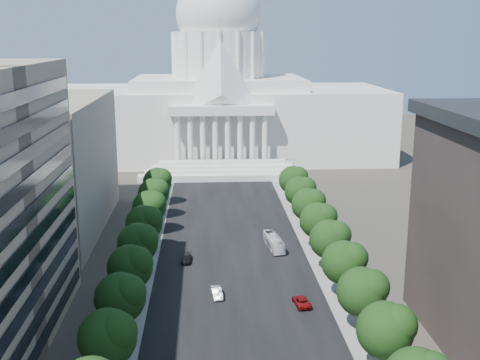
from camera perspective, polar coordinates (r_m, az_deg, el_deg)
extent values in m
cube|color=black|center=(132.19, -0.92, -5.76)|extent=(30.00, 260.00, 0.01)
cube|color=gray|center=(132.81, -9.18, -5.84)|extent=(8.00, 260.00, 0.02)
cube|color=gray|center=(134.28, 7.25, -5.56)|extent=(8.00, 260.00, 0.02)
cube|color=white|center=(221.91, -1.98, 5.46)|extent=(120.00, 50.00, 25.00)
cube|color=white|center=(220.34, -2.01, 9.19)|extent=(60.00, 40.00, 4.00)
cube|color=white|center=(194.11, -1.80, 6.68)|extent=(34.00, 8.00, 3.00)
cylinder|color=white|center=(219.81, -2.04, 11.79)|extent=(32.00, 32.00, 16.00)
ellipsoid|color=white|center=(219.83, -2.07, 15.44)|extent=(30.00, 30.00, 27.60)
cube|color=gray|center=(144.18, -20.55, 1.19)|extent=(38.00, 52.00, 30.00)
sphere|color=black|center=(81.02, -12.46, -14.39)|extent=(7.60, 7.60, 7.60)
sphere|color=black|center=(79.63, -11.62, -13.94)|extent=(5.32, 5.32, 5.32)
cylinder|color=#33261C|center=(93.70, -11.16, -13.52)|extent=(0.56, 0.56, 2.94)
sphere|color=black|center=(91.67, -11.30, -10.90)|extent=(7.60, 7.60, 7.60)
sphere|color=black|center=(90.35, -10.55, -10.45)|extent=(5.32, 5.32, 5.32)
cylinder|color=#33261C|center=(104.43, -10.29, -10.53)|extent=(0.56, 0.56, 2.94)
sphere|color=black|center=(102.62, -10.40, -8.14)|extent=(7.60, 7.60, 7.60)
sphere|color=black|center=(101.35, -9.72, -7.70)|extent=(5.32, 5.32, 5.32)
cylinder|color=#33261C|center=(115.42, -9.59, -8.11)|extent=(0.56, 0.56, 2.94)
sphere|color=black|center=(113.79, -9.68, -5.91)|extent=(7.60, 7.60, 7.60)
sphere|color=black|center=(112.56, -9.07, -5.49)|extent=(5.32, 5.32, 5.32)
cylinder|color=#33261C|center=(126.59, -9.02, -6.11)|extent=(0.56, 0.56, 2.94)
sphere|color=black|center=(125.10, -9.10, -4.08)|extent=(7.60, 7.60, 7.60)
sphere|color=black|center=(123.91, -8.54, -3.68)|extent=(5.32, 5.32, 5.32)
cylinder|color=#33261C|center=(137.90, -8.55, -4.44)|extent=(0.56, 0.56, 2.94)
sphere|color=black|center=(136.54, -8.61, -2.56)|extent=(7.60, 7.60, 7.60)
sphere|color=black|center=(135.38, -8.10, -2.18)|extent=(5.32, 5.32, 5.32)
cylinder|color=#33261C|center=(149.32, -8.15, -3.02)|extent=(0.56, 0.56, 2.94)
sphere|color=black|center=(148.06, -8.21, -1.28)|extent=(7.60, 7.60, 7.60)
sphere|color=black|center=(146.93, -7.73, -0.92)|extent=(5.32, 5.32, 5.32)
cylinder|color=#33261C|center=(160.82, -7.80, -1.80)|extent=(0.56, 0.56, 2.94)
sphere|color=black|center=(159.65, -7.86, -0.18)|extent=(7.60, 7.60, 7.60)
sphere|color=black|center=(158.55, -7.41, 0.17)|extent=(5.32, 5.32, 5.32)
sphere|color=black|center=(83.28, 13.58, -13.65)|extent=(7.60, 7.60, 7.60)
sphere|color=black|center=(82.51, 14.69, -13.10)|extent=(5.32, 5.32, 5.32)
cylinder|color=#33261C|center=(95.66, 11.32, -12.93)|extent=(0.56, 0.56, 2.94)
sphere|color=black|center=(93.68, 11.46, -10.36)|extent=(7.60, 7.60, 7.60)
sphere|color=black|center=(92.89, 12.41, -9.85)|extent=(5.32, 5.32, 5.32)
cylinder|color=#33261C|center=(106.20, 9.69, -10.09)|extent=(0.56, 0.56, 2.94)
sphere|color=black|center=(104.42, 9.80, -7.72)|extent=(7.60, 7.60, 7.60)
sphere|color=black|center=(103.63, 10.64, -7.25)|extent=(5.32, 5.32, 5.32)
cylinder|color=#33261C|center=(117.02, 8.38, -7.76)|extent=(0.56, 0.56, 2.94)
sphere|color=black|center=(115.40, 8.46, -5.58)|extent=(7.60, 7.60, 7.60)
sphere|color=black|center=(114.61, 9.21, -5.15)|extent=(5.32, 5.32, 5.32)
cylinder|color=#33261C|center=(128.05, 7.31, -5.82)|extent=(0.56, 0.56, 2.94)
sphere|color=black|center=(126.58, 7.37, -3.81)|extent=(7.60, 7.60, 7.60)
sphere|color=black|center=(125.78, 8.05, -3.41)|extent=(5.32, 5.32, 5.32)
cylinder|color=#33261C|center=(139.24, 6.41, -4.19)|extent=(0.56, 0.56, 2.94)
sphere|color=black|center=(137.89, 6.46, -2.33)|extent=(7.60, 7.60, 7.60)
sphere|color=black|center=(137.09, 7.08, -1.95)|extent=(5.32, 5.32, 5.32)
cylinder|color=#33261C|center=(150.56, 5.65, -2.81)|extent=(0.56, 0.56, 2.94)
sphere|color=black|center=(149.31, 5.69, -1.08)|extent=(7.60, 7.60, 7.60)
sphere|color=black|center=(148.51, 6.26, -0.72)|extent=(5.32, 5.32, 5.32)
cylinder|color=#33261C|center=(161.97, 5.00, -1.62)|extent=(0.56, 0.56, 2.94)
sphere|color=black|center=(160.81, 5.03, 0.00)|extent=(7.60, 7.60, 7.60)
sphere|color=black|center=(160.02, 5.55, 0.34)|extent=(5.32, 5.32, 5.32)
cylinder|color=gray|center=(83.94, 15.41, -14.82)|extent=(0.18, 0.18, 9.00)
cylinder|color=gray|center=(81.65, 14.78, -12.24)|extent=(2.40, 0.14, 0.14)
sphere|color=gray|center=(81.37, 14.02, -12.36)|extent=(0.44, 0.44, 0.44)
cylinder|color=gray|center=(105.61, 11.10, -8.51)|extent=(0.18, 0.18, 9.00)
cylinder|color=gray|center=(103.80, 10.56, -6.34)|extent=(2.40, 0.14, 0.14)
sphere|color=gray|center=(103.58, 9.96, -6.41)|extent=(0.44, 0.44, 0.44)
cylinder|color=gray|center=(128.49, 8.37, -4.36)|extent=(0.18, 0.18, 9.00)
cylinder|color=gray|center=(127.01, 7.90, -2.53)|extent=(2.40, 0.14, 0.14)
sphere|color=gray|center=(126.83, 7.41, -2.59)|extent=(0.44, 0.44, 0.44)
cylinder|color=gray|center=(152.04, 6.49, -1.48)|extent=(0.18, 0.18, 9.00)
cylinder|color=gray|center=(150.79, 6.09, 0.09)|extent=(2.40, 0.14, 0.14)
sphere|color=gray|center=(150.64, 5.67, 0.05)|extent=(0.44, 0.44, 0.44)
cylinder|color=gray|center=(176.00, 5.13, 0.62)|extent=(0.18, 0.18, 9.00)
cylinder|color=gray|center=(174.92, 4.77, 1.99)|extent=(2.40, 0.14, 0.14)
sphere|color=gray|center=(174.79, 4.41, 1.96)|extent=(0.44, 0.44, 0.44)
imported|color=#A0A3A8|center=(104.86, -2.24, -10.62)|extent=(2.26, 4.91, 1.56)
imported|color=maroon|center=(102.26, 5.85, -11.39)|extent=(2.97, 5.32, 1.41)
imported|color=black|center=(120.32, -5.10, -7.46)|extent=(2.12, 4.74, 1.35)
imported|color=white|center=(127.17, 3.23, -5.89)|extent=(3.71, 10.49, 2.86)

